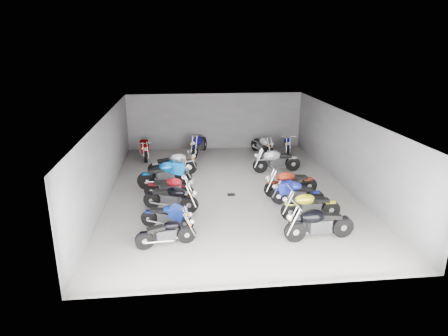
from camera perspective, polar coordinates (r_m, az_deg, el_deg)
The scene contains 21 objects.
ground at distance 16.95m, azimuth 0.82°, elevation -3.23°, with size 14.00×14.00×0.00m, color #9C9A94.
wall_back at distance 23.22m, azimuth -1.27°, elevation 6.68°, with size 10.00×0.10×3.20m, color gray.
wall_left at distance 16.61m, azimuth -16.54°, elevation 1.40°, with size 0.10×14.00×3.20m, color gray.
wall_right at distance 17.74m, azimuth 17.10°, elevation 2.37°, with size 0.10×14.00×3.20m, color gray.
ceiling at distance 16.08m, azimuth 0.87°, elevation 7.55°, with size 10.00×14.00×0.04m, color black.
drain_grate at distance 16.49m, azimuth 1.03°, elevation -3.83°, with size 0.32×0.32×0.01m, color black.
motorcycle_left_a at distance 12.53m, azimuth -8.22°, elevation -9.11°, with size 1.87×0.54×0.83m.
motorcycle_left_b at distance 13.60m, azimuth -8.08°, elevation -6.85°, with size 1.79×0.84×0.83m.
motorcycle_left_c at distance 14.94m, azimuth -7.56°, elevation -4.22°, with size 2.06×0.94×0.95m.
motorcycle_left_d at distance 16.04m, azimuth -7.78°, elevation -2.78°, with size 2.01×0.65×0.90m.
motorcycle_left_e at distance 17.40m, azimuth -8.36°, elevation -0.85°, with size 2.35×0.75×1.05m.
motorcycle_left_f at distance 18.75m, azimuth -7.28°, elevation 0.53°, with size 2.31×0.65×1.02m.
motorcycle_right_a at distance 13.09m, azimuth 13.37°, elevation -7.70°, with size 2.33×0.51×1.02m.
motorcycle_right_b at distance 14.46m, azimuth 12.19°, elevation -5.27°, with size 2.16×0.42×0.95m.
motorcycle_right_c at distance 15.59m, azimuth 10.37°, elevation -3.53°, with size 1.98×0.76×0.90m.
motorcycle_right_d at distance 16.45m, azimuth 9.44°, elevation -2.11°, with size 2.28×0.55×1.00m.
motorcycle_right_f at distance 19.31m, azimuth 7.46°, elevation 1.05°, with size 2.36×0.51×1.04m.
motorcycle_back_a at distance 21.79m, azimuth -11.38°, elevation 2.75°, with size 0.62×2.29×1.01m.
motorcycle_back_c at distance 22.18m, azimuth -3.58°, elevation 3.40°, with size 0.97×2.29×1.05m.
motorcycle_back_e at distance 22.27m, azimuth 5.50°, elevation 3.28°, with size 0.88×2.09×0.96m.
motorcycle_back_f at distance 22.77m, azimuth 9.02°, elevation 3.37°, with size 0.55×2.02×0.89m.
Camera 1 is at (-1.94, -15.70, 6.10)m, focal length 32.00 mm.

